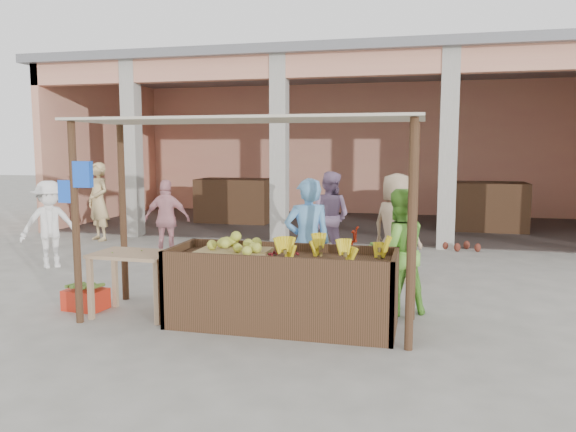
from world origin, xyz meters
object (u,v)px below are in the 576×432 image
(side_table, at_px, (134,264))
(motorcycle, at_px, (325,255))
(fruit_stall, at_px, (282,292))
(vendor_blue, at_px, (308,239))
(vendor_green, at_px, (398,248))
(red_crate, at_px, (86,299))

(side_table, xyz_separation_m, motorcycle, (2.00, 2.11, -0.19))
(fruit_stall, xyz_separation_m, vendor_blue, (0.12, 0.85, 0.49))
(fruit_stall, xyz_separation_m, vendor_green, (1.26, 0.84, 0.42))
(fruit_stall, distance_m, vendor_blue, 0.99)
(red_crate, distance_m, vendor_green, 4.00)
(side_table, xyz_separation_m, red_crate, (-0.75, 0.08, -0.52))
(vendor_green, bearing_deg, fruit_stall, 8.04)
(fruit_stall, xyz_separation_m, motorcycle, (0.14, 2.08, 0.06))
(fruit_stall, distance_m, motorcycle, 2.08)
(vendor_green, bearing_deg, motorcycle, -73.42)
(fruit_stall, bearing_deg, motorcycle, 86.04)
(motorcycle, bearing_deg, fruit_stall, 177.02)
(side_table, xyz_separation_m, vendor_blue, (1.97, 0.89, 0.24))
(vendor_blue, distance_m, motorcycle, 1.30)
(vendor_blue, bearing_deg, side_table, -0.74)
(fruit_stall, height_order, side_table, fruit_stall)
(side_table, bearing_deg, red_crate, 175.31)
(side_table, height_order, red_crate, side_table)
(vendor_blue, xyz_separation_m, motorcycle, (0.02, 1.23, -0.43))
(fruit_stall, height_order, vendor_green, vendor_green)
(red_crate, height_order, vendor_green, vendor_green)
(vendor_blue, bearing_deg, vendor_green, 154.30)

